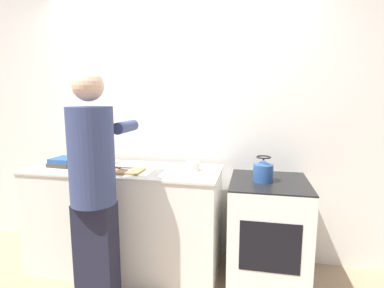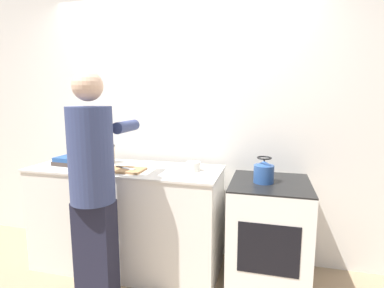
# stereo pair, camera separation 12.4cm
# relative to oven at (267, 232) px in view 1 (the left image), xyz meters

# --- Properties ---
(wall_back) EXTENTS (8.00, 0.05, 2.60)m
(wall_back) POSITION_rel_oven_xyz_m (-0.89, 0.40, 0.86)
(wall_back) COLOR silver
(wall_back) RESTS_ON ground_plane
(counter) EXTENTS (1.71, 0.63, 0.94)m
(counter) POSITION_rel_oven_xyz_m (-1.25, -0.03, 0.03)
(counter) COLOR silver
(counter) RESTS_ON ground_plane
(oven) EXTENTS (0.62, 0.67, 0.89)m
(oven) POSITION_rel_oven_xyz_m (0.00, 0.00, 0.00)
(oven) COLOR silver
(oven) RESTS_ON ground_plane
(person) EXTENTS (0.35, 0.59, 1.74)m
(person) POSITION_rel_oven_xyz_m (-1.23, -0.57, 0.51)
(person) COLOR #1C1D2E
(person) RESTS_ON ground_plane
(cutting_board) EXTENTS (0.30, 0.21, 0.02)m
(cutting_board) POSITION_rel_oven_xyz_m (-1.19, -0.15, 0.50)
(cutting_board) COLOR #A87A4C
(cutting_board) RESTS_ON counter
(knife) EXTENTS (0.21, 0.10, 0.01)m
(knife) POSITION_rel_oven_xyz_m (-1.21, -0.13, 0.52)
(knife) COLOR silver
(knife) RESTS_ON cutting_board
(kettle) EXTENTS (0.16, 0.16, 0.21)m
(kettle) POSITION_rel_oven_xyz_m (-0.05, -0.03, 0.53)
(kettle) COLOR #284C8C
(kettle) RESTS_ON oven
(bowl_prep) EXTENTS (0.12, 0.12, 0.08)m
(bowl_prep) POSITION_rel_oven_xyz_m (-0.64, 0.00, 0.53)
(bowl_prep) COLOR silver
(bowl_prep) RESTS_ON counter
(canister_jar) EXTENTS (0.14, 0.14, 0.17)m
(canister_jar) POSITION_rel_oven_xyz_m (-1.50, 0.09, 0.58)
(canister_jar) COLOR tan
(canister_jar) RESTS_ON counter
(book_stack) EXTENTS (0.24, 0.28, 0.08)m
(book_stack) POSITION_rel_oven_xyz_m (-1.81, -0.03, 0.53)
(book_stack) COLOR #423833
(book_stack) RESTS_ON counter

